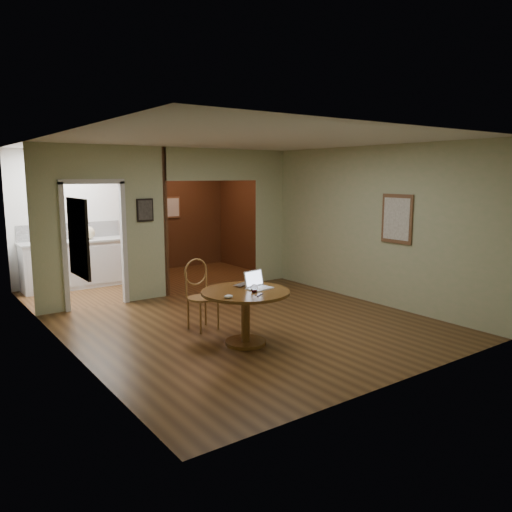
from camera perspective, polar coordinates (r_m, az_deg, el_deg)
floor at (r=7.40m, az=-0.05°, el=-8.10°), size 5.00×5.00×0.00m
room_shell at (r=9.60m, az=-13.25°, el=3.51°), size 5.20×7.50×5.00m
dining_table at (r=6.53m, az=-1.20°, el=-5.58°), size 1.16×1.16×0.72m
chair at (r=7.23m, az=-6.40°, el=-3.91°), size 0.47×0.47×1.02m
open_laptop at (r=6.62m, az=0.10°, el=-3.16°), size 0.36×0.33×0.23m
closed_laptop at (r=6.76m, az=-1.19°, el=-3.33°), size 0.36×0.29×0.02m
mouse at (r=6.09m, az=-3.17°, el=-4.65°), size 0.12×0.09×0.05m
wine_glass at (r=6.38m, az=-0.21°, el=-3.71°), size 0.10×0.10×0.11m
pen at (r=6.23m, az=0.46°, el=-4.49°), size 0.14×0.09×0.01m
kitchen_cabinet at (r=10.46m, az=-19.88°, el=-0.85°), size 2.06×0.60×0.94m
grocery_bag at (r=10.45m, az=-18.61°, el=2.51°), size 0.32×0.30×0.26m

